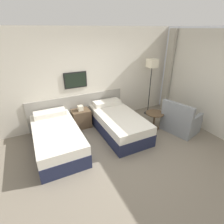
{
  "coord_description": "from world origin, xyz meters",
  "views": [
    {
      "loc": [
        -1.81,
        -2.57,
        2.64
      ],
      "look_at": [
        -0.02,
        1.05,
        0.7
      ],
      "focal_mm": 28.0,
      "sensor_mm": 36.0,
      "label": 1
    }
  ],
  "objects_px": {
    "floor_lamp": "(152,67)",
    "armchair": "(180,122)",
    "bed_near_door": "(57,138)",
    "nightstand": "(81,118)",
    "bed_near_window": "(118,123)",
    "side_table": "(154,117)"
  },
  "relations": [
    {
      "from": "bed_near_door",
      "to": "bed_near_window",
      "type": "xyz_separation_m",
      "value": [
        1.65,
        0.0,
        0.0
      ]
    },
    {
      "from": "armchair",
      "to": "floor_lamp",
      "type": "bearing_deg",
      "value": -10.5
    },
    {
      "from": "nightstand",
      "to": "bed_near_door",
      "type": "bearing_deg",
      "value": -138.43
    },
    {
      "from": "floor_lamp",
      "to": "bed_near_door",
      "type": "bearing_deg",
      "value": -169.03
    },
    {
      "from": "bed_near_door",
      "to": "side_table",
      "type": "distance_m",
      "value": 2.69
    },
    {
      "from": "floor_lamp",
      "to": "nightstand",
      "type": "bearing_deg",
      "value": 176.84
    },
    {
      "from": "floor_lamp",
      "to": "side_table",
      "type": "distance_m",
      "value": 1.57
    },
    {
      "from": "bed_near_window",
      "to": "armchair",
      "type": "xyz_separation_m",
      "value": [
        1.58,
        -0.71,
        0.0
      ]
    },
    {
      "from": "bed_near_door",
      "to": "nightstand",
      "type": "xyz_separation_m",
      "value": [
        0.83,
        0.73,
        -0.01
      ]
    },
    {
      "from": "bed_near_window",
      "to": "side_table",
      "type": "relative_size",
      "value": 3.86
    },
    {
      "from": "bed_near_door",
      "to": "nightstand",
      "type": "bearing_deg",
      "value": 41.57
    },
    {
      "from": "bed_near_window",
      "to": "side_table",
      "type": "xyz_separation_m",
      "value": [
        1.03,
        -0.27,
        0.06
      ]
    },
    {
      "from": "floor_lamp",
      "to": "armchair",
      "type": "relative_size",
      "value": 1.77
    },
    {
      "from": "side_table",
      "to": "armchair",
      "type": "distance_m",
      "value": 0.71
    },
    {
      "from": "bed_near_window",
      "to": "side_table",
      "type": "distance_m",
      "value": 1.06
    },
    {
      "from": "floor_lamp",
      "to": "armchair",
      "type": "distance_m",
      "value": 1.84
    },
    {
      "from": "side_table",
      "to": "floor_lamp",
      "type": "bearing_deg",
      "value": 63.02
    },
    {
      "from": "floor_lamp",
      "to": "armchair",
      "type": "xyz_separation_m",
      "value": [
        0.1,
        -1.32,
        -1.27
      ]
    },
    {
      "from": "bed_near_window",
      "to": "floor_lamp",
      "type": "relative_size",
      "value": 1.09
    },
    {
      "from": "bed_near_door",
      "to": "nightstand",
      "type": "height_order",
      "value": "bed_near_door"
    },
    {
      "from": "nightstand",
      "to": "armchair",
      "type": "bearing_deg",
      "value": -31.03
    },
    {
      "from": "bed_near_window",
      "to": "armchair",
      "type": "relative_size",
      "value": 1.92
    }
  ]
}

